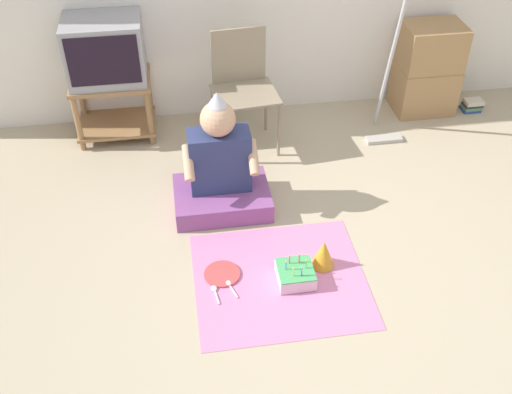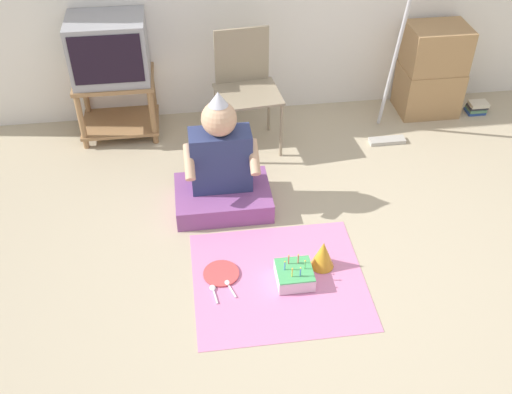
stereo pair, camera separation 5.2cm
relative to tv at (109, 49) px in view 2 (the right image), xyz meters
The scene contains 14 objects.
ground_plane 2.31m from the tv, 56.42° to the right, with size 16.00×16.00×0.00m, color tan.
tv_stand 0.43m from the tv, 90.00° to the right, with size 0.59×0.44×0.48m.
tv is the anchor object (origin of this frame).
folding_chair 1.01m from the tv, 14.38° to the right, with size 0.49×0.45×0.87m.
cardboard_box_stack 2.53m from the tv, ahead, with size 0.47×0.37×0.73m.
dust_mop 2.11m from the tv, 10.00° to the right, with size 0.28×0.30×1.17m.
book_pile 2.99m from the tv, ahead, with size 0.17×0.12×0.10m.
person_seated 1.31m from the tv, 54.46° to the right, with size 0.63×0.46×0.85m.
party_cloth 2.12m from the tv, 60.78° to the right, with size 1.01×0.91×0.01m.
birthday_cake 2.16m from the tv, 58.90° to the right, with size 0.21×0.21×0.16m.
party_hat_blue 2.17m from the tv, 53.07° to the right, with size 0.14×0.14×0.19m.
paper_plate 1.91m from the tv, 68.79° to the right, with size 0.21×0.21×0.01m.
plastic_spoon_near 2.01m from the tv, 68.92° to the right, with size 0.06×0.14×0.01m.
plastic_spoon_far 2.00m from the tv, 71.80° to the right, with size 0.04×0.14×0.01m.
Camera 2 is at (-0.70, -2.30, 2.62)m, focal length 42.00 mm.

